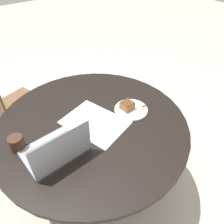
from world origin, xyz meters
TOP-DOWN VIEW (x-y plane):
  - ground_plane at (0.00, 0.00)m, footprint 12.00×12.00m
  - dining_table at (0.00, 0.00)m, footprint 1.24×1.24m
  - chair at (-0.80, -0.34)m, footprint 0.53×0.53m
  - paper_document at (0.01, 0.02)m, footprint 0.46×0.39m
  - plate at (0.05, 0.29)m, footprint 0.23×0.23m
  - cake_slice at (0.03, 0.27)m, footprint 0.08×0.08m
  - fork at (0.07, 0.32)m, footprint 0.07×0.17m
  - coffee_glass at (-0.07, -0.45)m, footprint 0.08×0.08m
  - laptop at (0.10, -0.29)m, footprint 0.28×0.35m

SIDE VIEW (x-z plane):
  - ground_plane at x=0.00m, z-range 0.00..0.00m
  - chair at x=-0.80m, z-range 0.02..0.89m
  - dining_table at x=0.00m, z-range 0.22..0.92m
  - paper_document at x=0.01m, z-range 0.70..0.70m
  - plate at x=0.05m, z-range 0.70..0.71m
  - fork at x=0.07m, z-range 0.71..0.72m
  - laptop at x=0.10m, z-range 0.63..0.85m
  - cake_slice at x=0.03m, z-range 0.71..0.77m
  - coffee_glass at x=-0.07m, z-range 0.70..0.79m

